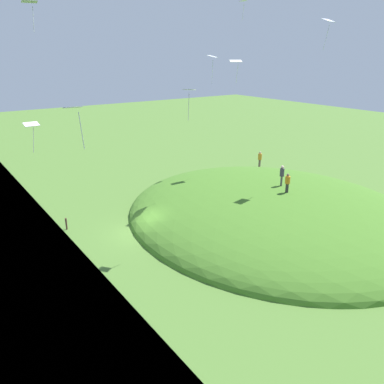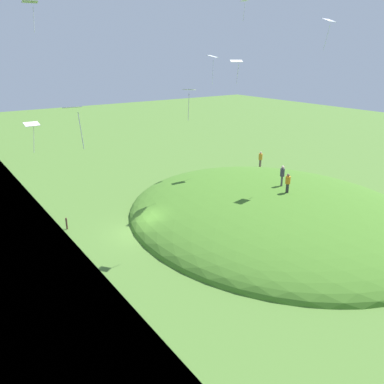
# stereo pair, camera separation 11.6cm
# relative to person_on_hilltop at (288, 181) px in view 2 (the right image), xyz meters

# --- Properties ---
(ground_plane) EXTENTS (160.00, 160.00, 0.00)m
(ground_plane) POSITION_rel_person_on_hilltop_xyz_m (-11.20, 4.94, -3.54)
(ground_plane) COLOR #4B722D
(grass_hill) EXTENTS (24.21, 27.51, 5.07)m
(grass_hill) POSITION_rel_person_on_hilltop_xyz_m (-0.16, 1.21, -3.54)
(grass_hill) COLOR #427324
(grass_hill) RESTS_ON ground_plane
(person_on_hilltop) EXTENTS (0.57, 0.57, 1.63)m
(person_on_hilltop) POSITION_rel_person_on_hilltop_xyz_m (0.00, 0.00, 0.00)
(person_on_hilltop) COLOR #322E30
(person_on_hilltop) RESTS_ON grass_hill
(person_near_shore) EXTENTS (0.50, 0.50, 1.75)m
(person_near_shore) POSITION_rel_person_on_hilltop_xyz_m (6.54, 9.79, -1.05)
(person_near_shore) COLOR brown
(person_near_shore) RESTS_ON grass_hill
(person_with_child) EXTENTS (0.52, 0.52, 1.81)m
(person_with_child) POSITION_rel_person_on_hilltop_xyz_m (0.94, 1.49, 0.14)
(person_with_child) COLOR #4F4A4B
(person_with_child) RESTS_ON grass_hill
(kite_0) EXTENTS (1.10, 0.78, 2.32)m
(kite_0) POSITION_rel_person_on_hilltop_xyz_m (-17.13, 10.07, 4.82)
(kite_0) COLOR white
(kite_1) EXTENTS (0.89, 0.94, 2.05)m
(kite_1) POSITION_rel_person_on_hilltop_xyz_m (-9.10, 1.07, 7.48)
(kite_1) COLOR white
(kite_2) EXTENTS (1.12, 0.82, 2.36)m
(kite_2) POSITION_rel_person_on_hilltop_xyz_m (3.89, 0.64, 12.21)
(kite_2) COLOR white
(kite_3) EXTENTS (0.89, 1.06, 1.90)m
(kite_3) POSITION_rel_person_on_hilltop_xyz_m (5.38, 12.26, 14.81)
(kite_3) COLOR white
(kite_4) EXTENTS (0.94, 0.72, 2.19)m
(kite_4) POSITION_rel_person_on_hilltop_xyz_m (-17.62, -1.29, 7.23)
(kite_4) COLOR white
(kite_5) EXTENTS (1.39, 1.27, 2.20)m
(kite_5) POSITION_rel_person_on_hilltop_xyz_m (1.73, 8.93, 9.12)
(kite_5) COLOR white
(kite_6) EXTENTS (1.14, 0.89, 2.03)m
(kite_6) POSITION_rel_person_on_hilltop_xyz_m (-16.09, 10.28, 13.15)
(kite_6) COLOR white
(kite_7) EXTENTS (1.30, 1.24, 2.31)m
(kite_7) POSITION_rel_person_on_hilltop_xyz_m (-3.02, 6.48, 9.53)
(kite_7) COLOR silver
(mooring_post) EXTENTS (0.14, 0.14, 0.97)m
(mooring_post) POSITION_rel_person_on_hilltop_xyz_m (-15.77, 8.86, -3.05)
(mooring_post) COLOR brown
(mooring_post) RESTS_ON ground_plane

